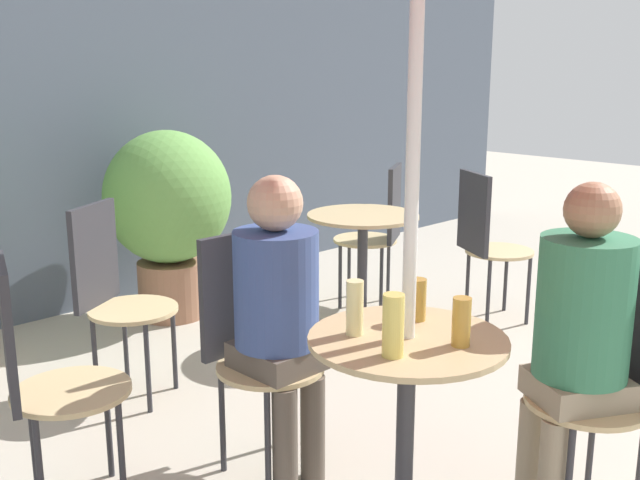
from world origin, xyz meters
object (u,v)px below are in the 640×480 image
object	(u,v)px
bistro_chair_5	(39,366)
cafe_table_near	(406,410)
potted_plant_1	(168,207)
bistro_chair_0	(614,368)
bistro_chair_3	(381,224)
beer_glass_1	(355,308)
beer_glass_0	(417,300)
seated_person_0	(579,327)
bistro_chair_1	(253,332)
bistro_chair_4	(113,285)
beer_glass_2	(393,325)
seated_person_1	(279,303)
bistro_chair_2	(486,234)
cafe_table_far	(362,256)
beer_glass_3	(461,322)

from	to	relation	value
bistro_chair_5	cafe_table_near	bearing A→B (deg)	-124.56
bistro_chair_5	potted_plant_1	bearing A→B (deg)	-25.96
bistro_chair_0	potted_plant_1	distance (m)	2.96
bistro_chair_3	beer_glass_1	bearing A→B (deg)	8.14
cafe_table_near	beer_glass_0	bearing A→B (deg)	29.05
bistro_chair_5	seated_person_0	size ratio (longest dim) A/B	0.78
beer_glass_0	bistro_chair_5	bearing A→B (deg)	133.48
bistro_chair_1	bistro_chair_5	distance (m)	0.80
bistro_chair_4	beer_glass_2	xyz separation A→B (m)	(-0.08, -1.82, 0.29)
bistro_chair_3	beer_glass_2	size ratio (longest dim) A/B	4.96
seated_person_1	potted_plant_1	size ratio (longest dim) A/B	1.01
bistro_chair_2	beer_glass_1	xyz separation A→B (m)	(-2.24, -0.97, 0.28)
cafe_table_far	seated_person_0	bearing A→B (deg)	-115.33
cafe_table_near	bistro_chair_2	world-z (taller)	bistro_chair_2
bistro_chair_5	bistro_chair_1	bearing A→B (deg)	-89.92
bistro_chair_5	bistro_chair_3	bearing A→B (deg)	-55.41
bistro_chair_4	potted_plant_1	world-z (taller)	potted_plant_1
seated_person_0	beer_glass_3	distance (m)	0.51
bistro_chair_2	beer_glass_2	world-z (taller)	bistro_chair_2
bistro_chair_1	potted_plant_1	size ratio (longest dim) A/B	0.79
bistro_chair_3	seated_person_1	distance (m)	2.23
bistro_chair_1	seated_person_0	xyz separation A→B (m)	(0.54, -1.09, 0.17)
cafe_table_near	seated_person_1	world-z (taller)	seated_person_1
beer_glass_1	seated_person_0	bearing A→B (deg)	-34.74
potted_plant_1	beer_glass_2	bearing A→B (deg)	-109.65
seated_person_0	seated_person_1	xyz separation A→B (m)	(-0.54, 0.93, -0.01)
beer_glass_1	bistro_chair_5	bearing A→B (deg)	125.94
cafe_table_far	bistro_chair_1	bearing A→B (deg)	-154.22
beer_glass_0	bistro_chair_1	bearing A→B (deg)	102.32
cafe_table_far	seated_person_0	distance (m)	1.95
cafe_table_near	beer_glass_0	distance (m)	0.37
seated_person_1	beer_glass_0	distance (m)	0.57
bistro_chair_2	beer_glass_2	size ratio (longest dim) A/B	4.96
beer_glass_0	potted_plant_1	distance (m)	2.57
bistro_chair_5	beer_glass_3	distance (m)	1.48
seated_person_0	beer_glass_3	bearing A→B (deg)	-77.28
cafe_table_near	bistro_chair_0	world-z (taller)	bistro_chair_0
beer_glass_2	bistro_chair_1	bearing A→B (deg)	79.65
seated_person_0	beer_glass_1	size ratio (longest dim) A/B	6.84
bistro_chair_2	beer_glass_0	bearing A→B (deg)	145.55
cafe_table_far	beer_glass_2	distance (m)	2.17
bistro_chair_4	potted_plant_1	size ratio (longest dim) A/B	0.79
bistro_chair_3	beer_glass_2	distance (m)	2.78
beer_glass_2	bistro_chair_3	bearing A→B (deg)	41.70
seated_person_0	cafe_table_far	bearing A→B (deg)	-175.49
seated_person_1	beer_glass_1	distance (m)	0.51
bistro_chair_1	seated_person_0	bearing A→B (deg)	-63.69
seated_person_1	seated_person_0	bearing A→B (deg)	-59.99
bistro_chair_0	bistro_chair_5	bearing A→B (deg)	-105.05
bistro_chair_3	seated_person_0	world-z (taller)	seated_person_0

